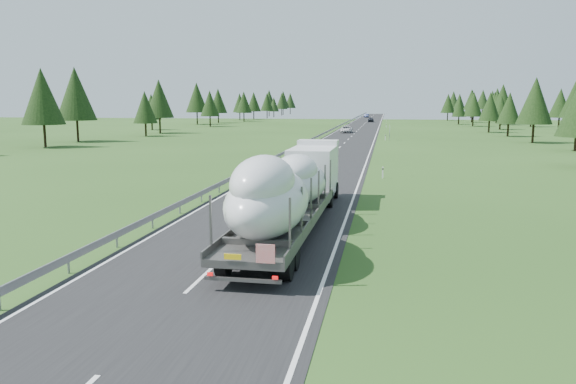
% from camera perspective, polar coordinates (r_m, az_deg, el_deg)
% --- Properties ---
extents(ground, '(400.00, 400.00, 0.00)m').
position_cam_1_polar(ground, '(21.47, -9.04, -8.89)').
color(ground, '#244517').
rests_on(ground, ground).
extents(road_surface, '(10.00, 400.00, 0.02)m').
position_cam_1_polar(road_surface, '(119.64, 6.77, 5.93)').
color(road_surface, black).
rests_on(road_surface, ground).
extents(guardrail, '(0.10, 400.00, 0.76)m').
position_cam_1_polar(guardrail, '(119.97, 4.23, 6.26)').
color(guardrail, slate).
rests_on(guardrail, ground).
extents(marker_posts, '(0.13, 350.08, 1.00)m').
position_cam_1_polar(marker_posts, '(174.37, 9.97, 7.02)').
color(marker_posts, silver).
rests_on(marker_posts, ground).
extents(highway_sign, '(0.08, 0.90, 2.60)m').
position_cam_1_polar(highway_sign, '(99.38, 10.29, 6.24)').
color(highway_sign, slate).
rests_on(highway_sign, ground).
extents(tree_line_right, '(27.87, 315.47, 12.55)m').
position_cam_1_polar(tree_line_right, '(137.73, 24.21, 8.52)').
color(tree_line_right, black).
rests_on(tree_line_right, ground).
extents(tree_line_left, '(14.77, 315.07, 12.35)m').
position_cam_1_polar(tree_line_left, '(164.62, -8.18, 9.16)').
color(tree_line_left, black).
rests_on(tree_line_left, ground).
extents(boat_truck, '(3.29, 21.42, 4.54)m').
position_cam_1_polar(boat_truck, '(28.55, 0.34, 0.63)').
color(boat_truck, silver).
rests_on(boat_truck, ground).
extents(distant_van, '(2.59, 5.40, 1.48)m').
position_cam_1_polar(distant_van, '(122.12, 5.96, 6.35)').
color(distant_van, silver).
rests_on(distant_van, ground).
extents(distant_car_dark, '(2.17, 4.78, 1.59)m').
position_cam_1_polar(distant_car_dark, '(188.09, 8.40, 7.28)').
color(distant_car_dark, black).
rests_on(distant_car_dark, ground).
extents(distant_car_blue, '(2.06, 4.92, 1.58)m').
position_cam_1_polar(distant_car_blue, '(242.34, 7.99, 7.69)').
color(distant_car_blue, '#1A2449').
rests_on(distant_car_blue, ground).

